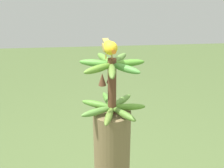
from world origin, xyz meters
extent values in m
cylinder|color=brown|center=(0.00, 0.00, 1.14)|extent=(0.04, 0.04, 0.28)
ellipsoid|color=#517A2D|center=(-0.05, 0.07, 1.03)|extent=(0.12, 0.15, 0.03)
ellipsoid|color=#548B29|center=(-0.08, 0.00, 1.03)|extent=(0.16, 0.04, 0.03)
ellipsoid|color=#5C8B37|center=(-0.05, -0.06, 1.03)|extent=(0.13, 0.14, 0.03)
ellipsoid|color=#4B822E|center=(0.02, -0.08, 1.03)|extent=(0.06, 0.16, 0.03)
ellipsoid|color=#51892F|center=(0.07, -0.04, 1.03)|extent=(0.16, 0.10, 0.03)
ellipsoid|color=#578A38|center=(0.08, 0.03, 1.03)|extent=(0.16, 0.10, 0.03)
ellipsoid|color=olive|center=(0.02, 0.08, 1.03)|extent=(0.07, 0.16, 0.03)
ellipsoid|color=#5B8539|center=(-0.04, -0.07, 1.26)|extent=(0.11, 0.15, 0.03)
ellipsoid|color=#5A8E32|center=(0.03, -0.07, 1.26)|extent=(0.09, 0.16, 0.03)
ellipsoid|color=#4C8D33|center=(0.07, -0.02, 1.26)|extent=(0.16, 0.08, 0.03)
ellipsoid|color=#5C8C2D|center=(0.06, 0.04, 1.26)|extent=(0.15, 0.12, 0.03)
ellipsoid|color=#577B2F|center=(0.01, 0.08, 1.26)|extent=(0.04, 0.16, 0.03)
ellipsoid|color=#4B8D39|center=(-0.06, 0.05, 1.26)|extent=(0.14, 0.13, 0.03)
ellipsoid|color=#4D8E2B|center=(-0.07, -0.01, 1.26)|extent=(0.16, 0.06, 0.03)
cone|color=#4C2D1E|center=(0.01, -0.05, 1.17)|extent=(0.04, 0.04, 0.06)
cone|color=brown|center=(0.05, 0.00, 1.18)|extent=(0.04, 0.04, 0.06)
cylinder|color=#C68933|center=(0.03, 0.00, 1.30)|extent=(0.00, 0.01, 0.02)
cylinder|color=#C68933|center=(0.00, -0.01, 1.30)|extent=(0.01, 0.01, 0.02)
ellipsoid|color=yellow|center=(0.01, -0.01, 1.34)|extent=(0.06, 0.11, 0.06)
ellipsoid|color=olive|center=(0.04, -0.01, 1.34)|extent=(0.02, 0.08, 0.04)
ellipsoid|color=olive|center=(-0.01, -0.01, 1.34)|extent=(0.02, 0.08, 0.04)
cube|color=olive|center=(0.02, -0.09, 1.34)|extent=(0.03, 0.07, 0.01)
sphere|color=yellow|center=(0.01, 0.04, 1.35)|extent=(0.06, 0.06, 0.06)
sphere|color=black|center=(-0.01, 0.05, 1.36)|extent=(0.01, 0.01, 0.01)
cone|color=orange|center=(0.00, 0.08, 1.35)|extent=(0.02, 0.03, 0.02)
camera|label=1|loc=(0.10, 1.33, 1.79)|focal=50.67mm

